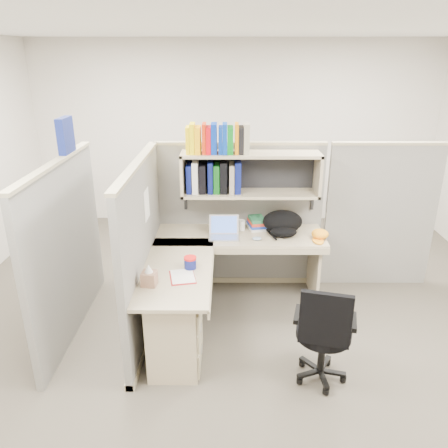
{
  "coord_description": "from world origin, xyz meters",
  "views": [
    {
      "loc": [
        -0.14,
        -3.61,
        2.48
      ],
      "look_at": [
        -0.16,
        0.25,
        0.97
      ],
      "focal_mm": 35.0,
      "sensor_mm": 36.0,
      "label": 1
    }
  ],
  "objects_px": {
    "desk": "(196,302)",
    "backpack": "(283,223)",
    "snack_canister": "(190,262)",
    "laptop": "(224,228)",
    "task_chair": "(322,349)"
  },
  "relations": [
    {
      "from": "desk",
      "to": "backpack",
      "type": "distance_m",
      "value": 1.28
    },
    {
      "from": "backpack",
      "to": "snack_canister",
      "type": "height_order",
      "value": "backpack"
    },
    {
      "from": "desk",
      "to": "snack_canister",
      "type": "height_order",
      "value": "snack_canister"
    },
    {
      "from": "backpack",
      "to": "snack_canister",
      "type": "xyz_separation_m",
      "value": [
        -0.9,
        -0.77,
        -0.07
      ]
    },
    {
      "from": "desk",
      "to": "laptop",
      "type": "bearing_deg",
      "value": 72.43
    },
    {
      "from": "laptop",
      "to": "backpack",
      "type": "bearing_deg",
      "value": 8.9
    },
    {
      "from": "desk",
      "to": "snack_canister",
      "type": "bearing_deg",
      "value": 118.85
    },
    {
      "from": "snack_canister",
      "to": "task_chair",
      "type": "xyz_separation_m",
      "value": [
        1.07,
        -0.57,
        -0.47
      ]
    },
    {
      "from": "desk",
      "to": "task_chair",
      "type": "height_order",
      "value": "task_chair"
    },
    {
      "from": "laptop",
      "to": "snack_canister",
      "type": "distance_m",
      "value": 0.74
    },
    {
      "from": "laptop",
      "to": "backpack",
      "type": "relative_size",
      "value": 0.74
    },
    {
      "from": "backpack",
      "to": "task_chair",
      "type": "height_order",
      "value": "backpack"
    },
    {
      "from": "desk",
      "to": "backpack",
      "type": "xyz_separation_m",
      "value": [
        0.85,
        0.86,
        0.41
      ]
    },
    {
      "from": "snack_canister",
      "to": "backpack",
      "type": "bearing_deg",
      "value": 40.75
    },
    {
      "from": "desk",
      "to": "backpack",
      "type": "bearing_deg",
      "value": 45.34
    }
  ]
}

